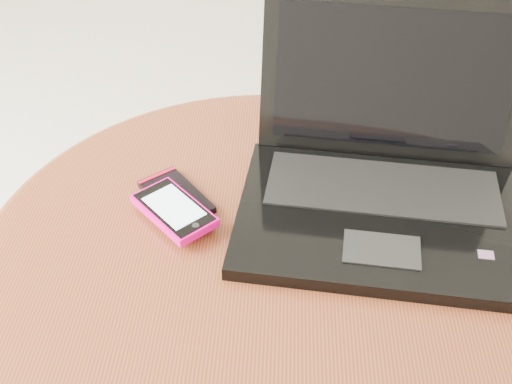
{
  "coord_description": "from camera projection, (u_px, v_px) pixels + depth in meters",
  "views": [
    {
      "loc": [
        0.07,
        -0.66,
        1.1
      ],
      "look_at": [
        0.04,
        -0.08,
        0.62
      ],
      "focal_mm": 45.77,
      "sensor_mm": 36.0,
      "label": 1
    }
  ],
  "objects": [
    {
      "name": "table",
      "position": [
        268.0,
        311.0,
        0.85
      ],
      "size": [
        0.7,
        0.7,
        0.56
      ],
      "color": "#55230F",
      "rests_on": "ground"
    },
    {
      "name": "laptop",
      "position": [
        385.0,
        176.0,
        0.8
      ],
      "size": [
        0.37,
        0.33,
        0.22
      ],
      "color": "black",
      "rests_on": "table"
    },
    {
      "name": "phone_black",
      "position": [
        176.0,
        197.0,
        0.83
      ],
      "size": [
        0.11,
        0.11,
        0.01
      ],
      "color": "black",
      "rests_on": "table"
    },
    {
      "name": "phone_pink",
      "position": [
        174.0,
        210.0,
        0.79
      ],
      "size": [
        0.12,
        0.12,
        0.01
      ],
      "color": "#F9008C",
      "rests_on": "phone_black"
    }
  ]
}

